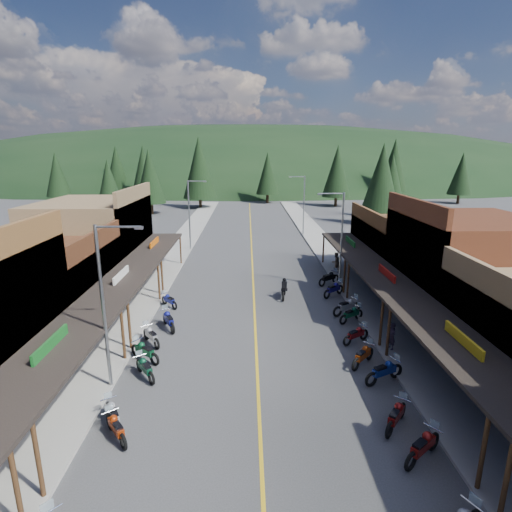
{
  "coord_description": "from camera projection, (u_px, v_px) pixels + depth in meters",
  "views": [
    {
      "loc": [
        -0.46,
        -23.22,
        11.06
      ],
      "look_at": [
        0.2,
        7.58,
        3.0
      ],
      "focal_mm": 28.0,
      "sensor_mm": 36.0,
      "label": 1
    }
  ],
  "objects": [
    {
      "name": "ground",
      "position": [
        255.0,
        332.0,
        25.26
      ],
      "size": [
        220.0,
        220.0,
        0.0
      ],
      "primitive_type": "plane",
      "color": "#38383A",
      "rests_on": "ground"
    },
    {
      "name": "sidewalk_west",
      "position": [
        174.0,
        254.0,
        44.41
      ],
      "size": [
        3.4,
        94.0,
        0.15
      ],
      "primitive_type": "cube",
      "color": "gray",
      "rests_on": "ground"
    },
    {
      "name": "bike_west_6",
      "position": [
        145.0,
        350.0,
        21.61
      ],
      "size": [
        2.22,
        1.97,
        1.28
      ],
      "primitive_type": null,
      "rotation": [
        0.0,
        0.0,
        0.9
      ],
      "color": "#0E4727",
      "rests_on": "ground"
    },
    {
      "name": "rider_on_bike",
      "position": [
        284.0,
        290.0,
        31.01
      ],
      "size": [
        1.07,
        2.33,
        1.71
      ],
      "rotation": [
        0.0,
        0.0,
        -0.15
      ],
      "color": "black",
      "rests_on": "ground"
    },
    {
      "name": "bike_east_7",
      "position": [
        356.0,
        334.0,
        23.69
      ],
      "size": [
        2.08,
        1.68,
        1.16
      ],
      "primitive_type": null,
      "rotation": [
        0.0,
        0.0,
        -0.99
      ],
      "color": "maroon",
      "rests_on": "ground"
    },
    {
      "name": "ridge_hill",
      "position": [
        248.0,
        181.0,
        155.84
      ],
      "size": [
        310.0,
        140.0,
        60.0
      ],
      "primitive_type": "ellipsoid",
      "color": "black",
      "rests_on": "ground"
    },
    {
      "name": "bike_east_11",
      "position": [
        329.0,
        277.0,
        34.1
      ],
      "size": [
        2.33,
        1.96,
        1.32
      ],
      "primitive_type": null,
      "rotation": [
        0.0,
        0.0,
        -0.95
      ],
      "color": "black",
      "rests_on": "ground"
    },
    {
      "name": "shop_east_3",
      "position": [
        406.0,
        250.0,
        35.84
      ],
      "size": [
        10.9,
        10.2,
        6.2
      ],
      "color": "#4C2D16",
      "rests_on": "ground"
    },
    {
      "name": "shop_west_2",
      "position": [
        44.0,
        287.0,
        25.98
      ],
      "size": [
        10.9,
        9.0,
        6.2
      ],
      "color": "#3F2111",
      "rests_on": "ground"
    },
    {
      "name": "pine_2",
      "position": [
        199.0,
        168.0,
        79.13
      ],
      "size": [
        6.72,
        6.72,
        14.0
      ],
      "color": "black",
      "rests_on": "ground"
    },
    {
      "name": "bike_east_10",
      "position": [
        334.0,
        288.0,
        31.33
      ],
      "size": [
        2.25,
        2.08,
        1.32
      ],
      "primitive_type": null,
      "rotation": [
        0.0,
        0.0,
        -0.86
      ],
      "color": "navy",
      "rests_on": "ground"
    },
    {
      "name": "pine_8",
      "position": [
        109.0,
        186.0,
        61.98
      ],
      "size": [
        4.48,
        4.48,
        10.0
      ],
      "color": "black",
      "rests_on": "ground"
    },
    {
      "name": "shop_west_3",
      "position": [
        96.0,
        240.0,
        35.02
      ],
      "size": [
        10.9,
        10.2,
        8.2
      ],
      "color": "brown",
      "rests_on": "ground"
    },
    {
      "name": "bike_east_3",
      "position": [
        423.0,
        445.0,
        14.62
      ],
      "size": [
        2.23,
        1.97,
        1.28
      ],
      "primitive_type": null,
      "rotation": [
        0.0,
        0.0,
        -0.91
      ],
      "color": "maroon",
      "rests_on": "ground"
    },
    {
      "name": "pine_5",
      "position": [
        394.0,
        165.0,
        93.59
      ],
      "size": [
        6.72,
        6.72,
        14.0
      ],
      "color": "black",
      "rests_on": "ground"
    },
    {
      "name": "streetlight_0",
      "position": [
        106.0,
        301.0,
        18.19
      ],
      "size": [
        2.16,
        0.18,
        8.0
      ],
      "color": "gray",
      "rests_on": "ground"
    },
    {
      "name": "bike_west_5",
      "position": [
        145.0,
        367.0,
        19.98
      ],
      "size": [
        1.81,
        2.12,
        1.21
      ],
      "primitive_type": null,
      "rotation": [
        0.0,
        0.0,
        0.63
      ],
      "color": "#0D432B",
      "rests_on": "ground"
    },
    {
      "name": "bike_east_5",
      "position": [
        384.0,
        370.0,
        19.6
      ],
      "size": [
        2.41,
        1.71,
        1.32
      ],
      "primitive_type": null,
      "rotation": [
        0.0,
        0.0,
        -1.11
      ],
      "color": "navy",
      "rests_on": "ground"
    },
    {
      "name": "pedestrian_east_b",
      "position": [
        336.0,
        262.0,
        37.31
      ],
      "size": [
        1.04,
        0.92,
        1.85
      ],
      "primitive_type": "imported",
      "rotation": [
        0.0,
        0.0,
        3.7
      ],
      "color": "brown",
      "rests_on": "sidewalk_east"
    },
    {
      "name": "pine_3",
      "position": [
        268.0,
        173.0,
        87.54
      ],
      "size": [
        5.04,
        5.04,
        11.0
      ],
      "color": "black",
      "rests_on": "ground"
    },
    {
      "name": "streetlight_1",
      "position": [
        190.0,
        212.0,
        45.27
      ],
      "size": [
        2.16,
        0.18,
        8.0
      ],
      "color": "gray",
      "rests_on": "ground"
    },
    {
      "name": "bike_west_3",
      "position": [
        116.0,
        427.0,
        15.7
      ],
      "size": [
        1.75,
        2.01,
        1.15
      ],
      "primitive_type": null,
      "rotation": [
        0.0,
        0.0,
        0.65
      ],
      "color": "#9B2C0B",
      "rests_on": "ground"
    },
    {
      "name": "centerline",
      "position": [
        252.0,
        254.0,
        44.61
      ],
      "size": [
        0.15,
        90.0,
        0.01
      ],
      "primitive_type": "cube",
      "color": "gold",
      "rests_on": "ground"
    },
    {
      "name": "pine_4",
      "position": [
        337.0,
        171.0,
        81.84
      ],
      "size": [
        5.88,
        5.88,
        12.5
      ],
      "color": "black",
      "rests_on": "ground"
    },
    {
      "name": "pine_10",
      "position": [
        150.0,
        176.0,
        71.53
      ],
      "size": [
        5.38,
        5.38,
        11.6
      ],
      "color": "black",
      "rests_on": "ground"
    },
    {
      "name": "bike_west_8",
      "position": [
        169.0,
        319.0,
        25.54
      ],
      "size": [
        1.74,
        2.45,
        1.34
      ],
      "primitive_type": null,
      "rotation": [
        0.0,
        0.0,
        0.46
      ],
      "color": "navy",
      "rests_on": "ground"
    },
    {
      "name": "pine_9",
      "position": [
        391.0,
        180.0,
        67.67
      ],
      "size": [
        4.93,
        4.93,
        10.8
      ],
      "color": "black",
      "rests_on": "ground"
    },
    {
      "name": "bike_east_9",
      "position": [
        347.0,
        306.0,
        27.81
      ],
      "size": [
        2.44,
        1.77,
        1.34
      ],
      "primitive_type": null,
      "rotation": [
        0.0,
        0.0,
        -1.1
      ],
      "color": "#9A999E",
      "rests_on": "ground"
    },
    {
      "name": "streetlight_3",
      "position": [
        303.0,
        203.0,
        53.3
      ],
      "size": [
        2.16,
        0.18,
        8.0
      ],
      "color": "gray",
      "rests_on": "ground"
    },
    {
      "name": "bike_west_4",
      "position": [
        113.0,
        413.0,
        16.49
      ],
      "size": [
        1.64,
        2.09,
        1.16
      ],
      "primitive_type": null,
      "rotation": [
        0.0,
        0.0,
        0.55
      ],
      "color": "#AAABB0",
      "rests_on": "ground"
    },
    {
      "name": "pine_7",
      "position": [
        117.0,
        168.0,
        96.27
      ],
      "size": [
        5.88,
        5.88,
        12.5
      ],
      "color": "black",
      "rests_on": "ground"
    },
    {
      "name": "pedestrian_east_a",
      "position": [
        392.0,
        336.0,
        22.61
      ],
      "size": [
        0.51,
        0.65,
        1.57
      ],
      "primitive_type": "imported",
      "rotation": [
        0.0,
        0.0,
        -1.32
      ],
      "color": "#2A2131",
      "rests_on": "sidewalk_east"
    },
    {
      "name": "pine_11",
      "position": [
        382.0,
        178.0,
        60.61
      ],
      "size": [
        5.82,
        5.82,
        12.4
      ],
      "color": "black",
      "rests_on": "ground"
    },
    {
      "name": "streetlight_2",
      "position": [
        340.0,
        237.0,
        32.02
      ],
      "size": [
        2.16,
        0.18,
        8.0
      ],
      "color": "gray",
      "rests_on": "ground"
    },
    {
      "name": "bike_east_4",
      "position": [
        396.0,
        415.0,
        16.36
      ],
      "size": [
        1.91,
        2.14,
        1.24
      ],
      "primitive_type": null,
      "rotation": [
        0.0,
        0.0,
        -0.67
      ],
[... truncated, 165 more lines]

